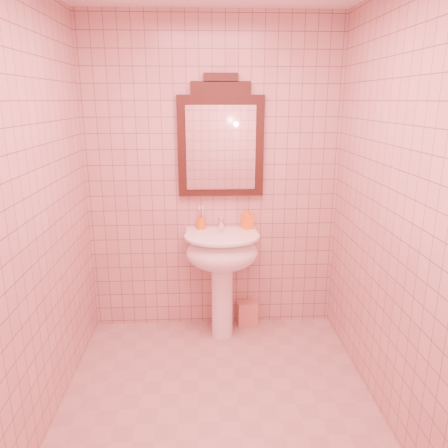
{
  "coord_description": "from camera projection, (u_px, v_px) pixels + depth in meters",
  "views": [
    {
      "loc": [
        -0.07,
        -2.33,
        1.87
      ],
      "look_at": [
        0.06,
        0.55,
        1.04
      ],
      "focal_mm": 35.0,
      "sensor_mm": 36.0,
      "label": 1
    }
  ],
  "objects": [
    {
      "name": "back_wall",
      "position": [
        213.0,
        180.0,
        3.47
      ],
      "size": [
        2.0,
        0.02,
        2.5
      ],
      "primitive_type": "cube",
      "color": "tan",
      "rests_on": "floor"
    },
    {
      "name": "faucet",
      "position": [
        221.0,
        223.0,
        3.47
      ],
      "size": [
        0.04,
        0.16,
        0.11
      ],
      "color": "white",
      "rests_on": "pedestal_sink"
    },
    {
      "name": "toothbrush_cup",
      "position": [
        201.0,
        223.0,
        3.5
      ],
      "size": [
        0.07,
        0.07,
        0.17
      ],
      "rotation": [
        0.0,
        0.0,
        0.42
      ],
      "color": "orange",
      "rests_on": "pedestal_sink"
    },
    {
      "name": "floor",
      "position": [
        218.0,
        406.0,
        2.76
      ],
      "size": [
        2.2,
        2.2,
        0.0
      ],
      "primitive_type": "plane",
      "color": "tan",
      "rests_on": "ground"
    },
    {
      "name": "pedestal_sink",
      "position": [
        222.0,
        259.0,
        3.41
      ],
      "size": [
        0.58,
        0.58,
        0.86
      ],
      "color": "white",
      "rests_on": "floor"
    },
    {
      "name": "mirror",
      "position": [
        221.0,
        141.0,
        3.36
      ],
      "size": [
        0.66,
        0.06,
        0.93
      ],
      "color": "black",
      "rests_on": "back_wall"
    },
    {
      "name": "towel",
      "position": [
        247.0,
        313.0,
        3.74
      ],
      "size": [
        0.18,
        0.14,
        0.21
      ],
      "primitive_type": "cube",
      "rotation": [
        0.0,
        0.0,
        0.14
      ],
      "color": "tan",
      "rests_on": "floor"
    },
    {
      "name": "soap_dispenser",
      "position": [
        247.0,
        218.0,
        3.5
      ],
      "size": [
        0.11,
        0.11,
        0.18
      ],
      "primitive_type": "imported",
      "rotation": [
        0.0,
        0.0,
        0.41
      ],
      "color": "orange",
      "rests_on": "pedestal_sink"
    }
  ]
}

